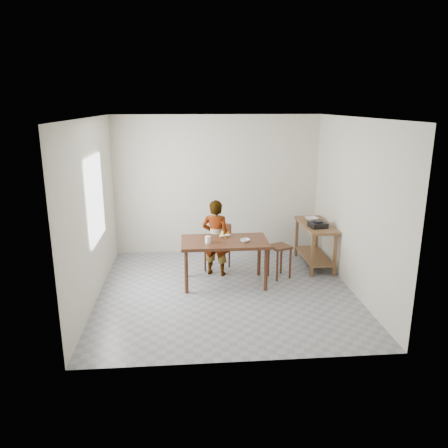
{
  "coord_description": "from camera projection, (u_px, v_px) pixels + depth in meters",
  "views": [
    {
      "loc": [
        -0.59,
        -6.42,
        2.89
      ],
      "look_at": [
        0.0,
        0.4,
        1.0
      ],
      "focal_mm": 35.0,
      "sensor_mm": 36.0,
      "label": 1
    }
  ],
  "objects": [
    {
      "name": "window_pane",
      "position": [
        96.0,
        199.0,
        6.62
      ],
      "size": [
        0.02,
        1.1,
        1.3
      ],
      "primitive_type": "cube",
      "color": "white",
      "rests_on": "wall_left"
    },
    {
      "name": "floor",
      "position": [
        226.0,
        292.0,
        6.99
      ],
      "size": [
        4.0,
        4.0,
        0.04
      ],
      "primitive_type": "cube",
      "color": "gray",
      "rests_on": "ground"
    },
    {
      "name": "wall_right",
      "position": [
        355.0,
        206.0,
        6.8
      ],
      "size": [
        0.04,
        4.0,
        2.7
      ],
      "primitive_type": "cube",
      "color": "beige",
      "rests_on": "ground"
    },
    {
      "name": "child",
      "position": [
        216.0,
        238.0,
        7.5
      ],
      "size": [
        0.57,
        0.46,
        1.33
      ],
      "primitive_type": "imported",
      "rotation": [
        0.0,
        0.0,
        2.81
      ],
      "color": "white",
      "rests_on": "floor"
    },
    {
      "name": "wall_back",
      "position": [
        217.0,
        185.0,
        8.57
      ],
      "size": [
        4.0,
        0.04,
        2.7
      ],
      "primitive_type": "cube",
      "color": "beige",
      "rests_on": "ground"
    },
    {
      "name": "banana",
      "position": [
        225.0,
        235.0,
        7.24
      ],
      "size": [
        0.2,
        0.15,
        0.07
      ],
      "primitive_type": null,
      "rotation": [
        0.0,
        0.0,
        0.09
      ],
      "color": "#EADA59",
      "rests_on": "dining_table"
    },
    {
      "name": "glass_tumbler",
      "position": [
        208.0,
        240.0,
        6.94
      ],
      "size": [
        0.09,
        0.09,
        0.11
      ],
      "primitive_type": "cylinder",
      "rotation": [
        0.0,
        0.0,
        -0.07
      ],
      "color": "white",
      "rests_on": "dining_table"
    },
    {
      "name": "prep_counter",
      "position": [
        315.0,
        245.0,
        7.99
      ],
      "size": [
        0.5,
        1.2,
        0.8
      ],
      "primitive_type": null,
      "color": "brown",
      "rests_on": "floor"
    },
    {
      "name": "wall_left",
      "position": [
        91.0,
        212.0,
        6.46
      ],
      "size": [
        0.04,
        4.0,
        2.7
      ],
      "primitive_type": "cube",
      "color": "beige",
      "rests_on": "ground"
    },
    {
      "name": "ceiling",
      "position": [
        226.0,
        116.0,
        6.26
      ],
      "size": [
        4.0,
        4.0,
        0.04
      ],
      "primitive_type": "cube",
      "color": "white",
      "rests_on": "wall_back"
    },
    {
      "name": "dining_table",
      "position": [
        225.0,
        262.0,
        7.18
      ],
      "size": [
        1.4,
        0.8,
        0.75
      ],
      "primitive_type": null,
      "color": "#412213",
      "rests_on": "floor"
    },
    {
      "name": "serving_bowl",
      "position": [
        311.0,
        219.0,
        8.09
      ],
      "size": [
        0.27,
        0.27,
        0.06
      ],
      "primitive_type": "imported",
      "rotation": [
        0.0,
        0.0,
        0.19
      ],
      "color": "silver",
      "rests_on": "prep_counter"
    },
    {
      "name": "small_bowl",
      "position": [
        245.0,
        240.0,
        7.0
      ],
      "size": [
        0.16,
        0.16,
        0.05
      ],
      "primitive_type": "imported",
      "rotation": [
        0.0,
        0.0,
        0.04
      ],
      "color": "silver",
      "rests_on": "dining_table"
    },
    {
      "name": "dining_chair",
      "position": [
        217.0,
        248.0,
        7.8
      ],
      "size": [
        0.52,
        0.52,
        0.82
      ],
      "primitive_type": null,
      "rotation": [
        0.0,
        0.0,
        -0.43
      ],
      "color": "#412213",
      "rests_on": "floor"
    },
    {
      "name": "stool",
      "position": [
        279.0,
        261.0,
        7.47
      ],
      "size": [
        0.42,
        0.42,
        0.57
      ],
      "primitive_type": null,
      "rotation": [
        0.0,
        0.0,
        0.4
      ],
      "color": "#412213",
      "rests_on": "floor"
    },
    {
      "name": "gas_burner",
      "position": [
        318.0,
        225.0,
        7.64
      ],
      "size": [
        0.32,
        0.32,
        0.09
      ],
      "primitive_type": "cube",
      "rotation": [
        0.0,
        0.0,
        0.16
      ],
      "color": "black",
      "rests_on": "prep_counter"
    },
    {
      "name": "wall_front",
      "position": [
        243.0,
        252.0,
        4.69
      ],
      "size": [
        4.0,
        0.04,
        2.7
      ],
      "primitive_type": "cube",
      "color": "beige",
      "rests_on": "ground"
    }
  ]
}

